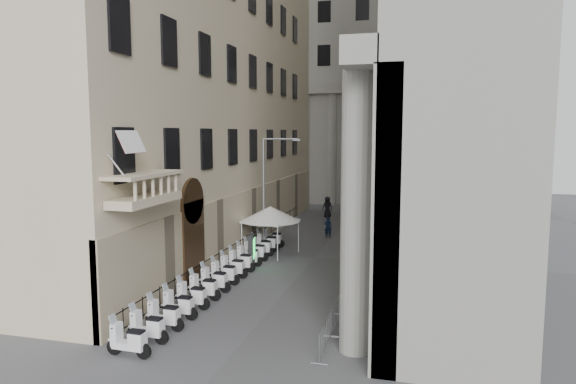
% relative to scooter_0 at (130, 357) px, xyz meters
% --- Properties ---
extents(far_building, '(22.00, 10.00, 30.00)m').
position_rel_scooter_0_xyz_m(far_building, '(3.42, 44.55, 15.00)').
color(far_building, '#A9A69F').
rests_on(far_building, ground).
extents(iron_fence, '(0.30, 28.00, 1.40)m').
position_rel_scooter_0_xyz_m(iron_fence, '(-0.88, 14.55, 0.00)').
color(iron_fence, black).
rests_on(iron_fence, ground).
extents(blue_awning, '(1.60, 3.00, 3.00)m').
position_rel_scooter_0_xyz_m(blue_awning, '(7.57, 22.55, 0.00)').
color(blue_awning, navy).
rests_on(blue_awning, ground).
extents(flag, '(1.00, 1.40, 8.20)m').
position_rel_scooter_0_xyz_m(flag, '(-0.58, 1.55, 0.00)').
color(flag, '#9E0C11').
rests_on(flag, ground).
extents(scooter_0, '(1.42, 0.62, 1.50)m').
position_rel_scooter_0_xyz_m(scooter_0, '(0.00, 0.00, 0.00)').
color(scooter_0, white).
rests_on(scooter_0, ground).
extents(scooter_1, '(1.42, 0.62, 1.50)m').
position_rel_scooter_0_xyz_m(scooter_1, '(0.00, 1.29, 0.00)').
color(scooter_1, white).
rests_on(scooter_1, ground).
extents(scooter_2, '(1.42, 0.62, 1.50)m').
position_rel_scooter_0_xyz_m(scooter_2, '(0.00, 2.57, 0.00)').
color(scooter_2, white).
rests_on(scooter_2, ground).
extents(scooter_3, '(1.42, 0.62, 1.50)m').
position_rel_scooter_0_xyz_m(scooter_3, '(0.00, 3.86, 0.00)').
color(scooter_3, white).
rests_on(scooter_3, ground).
extents(scooter_4, '(1.42, 0.62, 1.50)m').
position_rel_scooter_0_xyz_m(scooter_4, '(0.00, 5.14, 0.00)').
color(scooter_4, white).
rests_on(scooter_4, ground).
extents(scooter_5, '(1.42, 0.62, 1.50)m').
position_rel_scooter_0_xyz_m(scooter_5, '(0.00, 6.43, 0.00)').
color(scooter_5, white).
rests_on(scooter_5, ground).
extents(scooter_6, '(1.42, 0.62, 1.50)m').
position_rel_scooter_0_xyz_m(scooter_6, '(0.00, 7.72, 0.00)').
color(scooter_6, white).
rests_on(scooter_6, ground).
extents(scooter_7, '(1.42, 0.62, 1.50)m').
position_rel_scooter_0_xyz_m(scooter_7, '(0.00, 9.00, 0.00)').
color(scooter_7, white).
rests_on(scooter_7, ground).
extents(scooter_8, '(1.42, 0.62, 1.50)m').
position_rel_scooter_0_xyz_m(scooter_8, '(0.00, 10.29, 0.00)').
color(scooter_8, white).
rests_on(scooter_8, ground).
extents(scooter_9, '(1.42, 0.62, 1.50)m').
position_rel_scooter_0_xyz_m(scooter_9, '(0.00, 11.57, 0.00)').
color(scooter_9, white).
rests_on(scooter_9, ground).
extents(scooter_10, '(1.42, 0.62, 1.50)m').
position_rel_scooter_0_xyz_m(scooter_10, '(0.00, 12.86, 0.00)').
color(scooter_10, white).
rests_on(scooter_10, ground).
extents(scooter_11, '(1.42, 0.62, 1.50)m').
position_rel_scooter_0_xyz_m(scooter_11, '(0.00, 14.14, 0.00)').
color(scooter_11, white).
rests_on(scooter_11, ground).
extents(scooter_12, '(1.42, 0.62, 1.50)m').
position_rel_scooter_0_xyz_m(scooter_12, '(0.00, 15.43, 0.00)').
color(scooter_12, white).
rests_on(scooter_12, ground).
extents(scooter_13, '(1.42, 0.62, 1.50)m').
position_rel_scooter_0_xyz_m(scooter_13, '(0.00, 16.72, 0.00)').
color(scooter_13, white).
rests_on(scooter_13, ground).
extents(scooter_14, '(1.42, 0.62, 1.50)m').
position_rel_scooter_0_xyz_m(scooter_14, '(0.00, 18.00, 0.00)').
color(scooter_14, white).
rests_on(scooter_14, ground).
extents(barrier_0, '(0.60, 2.40, 1.10)m').
position_rel_scooter_0_xyz_m(barrier_0, '(6.61, 2.29, 0.00)').
color(barrier_0, '#9EA0A5').
rests_on(barrier_0, ground).
extents(barrier_1, '(0.60, 2.40, 1.10)m').
position_rel_scooter_0_xyz_m(barrier_1, '(6.61, 4.79, 0.00)').
color(barrier_1, '#9EA0A5').
rests_on(barrier_1, ground).
extents(barrier_2, '(0.60, 2.40, 1.10)m').
position_rel_scooter_0_xyz_m(barrier_2, '(6.61, 7.29, 0.00)').
color(barrier_2, '#9EA0A5').
rests_on(barrier_2, ground).
extents(barrier_3, '(0.60, 2.40, 1.10)m').
position_rel_scooter_0_xyz_m(barrier_3, '(6.61, 9.79, 0.00)').
color(barrier_3, '#9EA0A5').
rests_on(barrier_3, ground).
extents(barrier_4, '(0.60, 2.40, 1.10)m').
position_rel_scooter_0_xyz_m(barrier_4, '(6.61, 12.29, 0.00)').
color(barrier_4, '#9EA0A5').
rests_on(barrier_4, ground).
extents(barrier_5, '(0.60, 2.40, 1.10)m').
position_rel_scooter_0_xyz_m(barrier_5, '(6.61, 14.79, 0.00)').
color(barrier_5, '#9EA0A5').
rests_on(barrier_5, ground).
extents(barrier_6, '(0.60, 2.40, 1.10)m').
position_rel_scooter_0_xyz_m(barrier_6, '(6.61, 17.29, 0.00)').
color(barrier_6, '#9EA0A5').
rests_on(barrier_6, ground).
extents(security_tent, '(3.84, 3.84, 3.12)m').
position_rel_scooter_0_xyz_m(security_tent, '(0.09, 16.55, 2.61)').
color(security_tent, white).
rests_on(security_tent, ground).
extents(street_lamp, '(2.45, 0.50, 7.52)m').
position_rel_scooter_0_xyz_m(street_lamp, '(0.13, 16.48, 4.45)').
color(street_lamp, gray).
rests_on(street_lamp, ground).
extents(info_kiosk, '(0.49, 1.01, 2.05)m').
position_rel_scooter_0_xyz_m(info_kiosk, '(0.45, 12.14, 1.04)').
color(info_kiosk, black).
rests_on(info_kiosk, ground).
extents(pedestrian_a, '(0.58, 0.38, 1.58)m').
position_rel_scooter_0_xyz_m(pedestrian_a, '(3.11, 22.23, 0.79)').
color(pedestrian_a, '#0D1935').
rests_on(pedestrian_a, ground).
extents(pedestrian_b, '(1.06, 1.06, 1.73)m').
position_rel_scooter_0_xyz_m(pedestrian_b, '(3.49, 30.38, 0.86)').
color(pedestrian_b, black).
rests_on(pedestrian_b, ground).
extents(pedestrian_c, '(1.13, 1.02, 1.94)m').
position_rel_scooter_0_xyz_m(pedestrian_c, '(1.42, 31.33, 0.97)').
color(pedestrian_c, black).
rests_on(pedestrian_c, ground).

